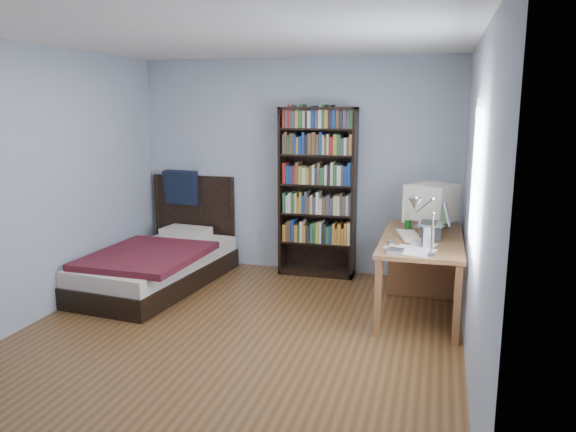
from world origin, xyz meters
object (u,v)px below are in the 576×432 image
(crt_monitor, at_px, (432,203))
(keyboard, at_px, (409,236))
(bookshelf, at_px, (318,192))
(speaker, at_px, (428,238))
(bed, at_px, (160,261))
(desk, at_px, (422,258))
(soda_can, at_px, (408,225))
(laptop, at_px, (433,228))
(desk_lamp, at_px, (418,210))

(crt_monitor, distance_m, keyboard, 0.58)
(bookshelf, bearing_deg, speaker, -45.48)
(keyboard, xyz_separation_m, bed, (-2.70, 0.15, -0.49))
(desk, relative_size, keyboard, 3.44)
(desk, relative_size, soda_can, 13.15)
(laptop, height_order, soda_can, laptop)
(desk, height_order, desk_lamp, desk_lamp)
(bookshelf, bearing_deg, crt_monitor, -19.71)
(crt_monitor, bearing_deg, laptop, -87.18)
(laptop, relative_size, keyboard, 0.81)
(speaker, distance_m, soda_can, 0.66)
(desk_lamp, bearing_deg, bed, 157.96)
(desk_lamp, xyz_separation_m, bed, (-2.81, 1.14, -0.93))
(bookshelf, bearing_deg, keyboard, -40.95)
(bed, bearing_deg, keyboard, -3.14)
(desk_lamp, bearing_deg, bookshelf, 121.75)
(desk_lamp, relative_size, speaker, 3.09)
(crt_monitor, height_order, soda_can, crt_monitor)
(bed, bearing_deg, bookshelf, 26.59)
(crt_monitor, xyz_separation_m, soda_can, (-0.22, -0.22, -0.20))
(desk, distance_m, soda_can, 0.45)
(speaker, relative_size, soda_can, 1.55)
(soda_can, distance_m, bookshelf, 1.28)
(soda_can, bearing_deg, laptop, -46.46)
(desk, relative_size, laptop, 4.26)
(speaker, height_order, bed, bed)
(desk_lamp, xyz_separation_m, soda_can, (-0.13, 1.26, -0.39))
(speaker, xyz_separation_m, bookshelf, (-1.28, 1.30, 0.15))
(desk_lamp, distance_m, soda_can, 1.33)
(crt_monitor, bearing_deg, desk_lamp, -93.31)
(soda_can, xyz_separation_m, bed, (-2.67, -0.13, -0.53))
(bookshelf, distance_m, bed, 1.93)
(soda_can, bearing_deg, keyboard, -84.21)
(desk, relative_size, desk_lamp, 2.75)
(crt_monitor, bearing_deg, soda_can, -135.18)
(bookshelf, bearing_deg, desk, -21.47)
(laptop, distance_m, speaker, 0.37)
(bed, bearing_deg, speaker, -9.71)
(desk_lamp, xyz_separation_m, speaker, (0.08, 0.64, -0.36))
(desk, bearing_deg, bookshelf, 158.53)
(desk, xyz_separation_m, desk_lamp, (-0.01, -1.46, 0.77))
(desk, xyz_separation_m, bed, (-2.82, -0.33, -0.16))
(keyboard, distance_m, soda_can, 0.28)
(desk, bearing_deg, speaker, -85.71)
(crt_monitor, relative_size, desk_lamp, 1.00)
(laptop, relative_size, speaker, 2.00)
(desk_lamp, distance_m, bookshelf, 2.29)
(keyboard, relative_size, bookshelf, 0.23)
(crt_monitor, bearing_deg, bookshelf, 160.29)
(laptop, bearing_deg, desk, 101.87)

